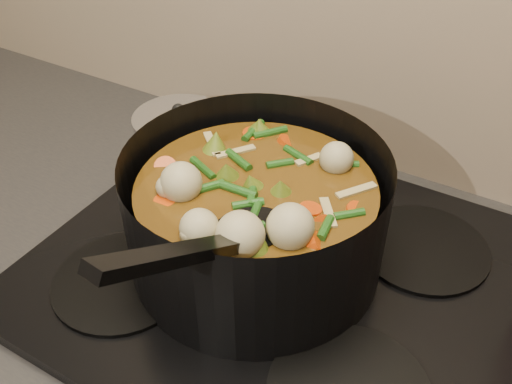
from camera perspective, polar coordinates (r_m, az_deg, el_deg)
The scene contains 3 objects.
stovetop at distance 0.78m, azimuth 2.12°, elevation -7.79°, with size 0.62×0.54×0.03m.
stockpot at distance 0.73m, azimuth -0.01°, elevation -2.47°, with size 0.41×0.49×0.24m.
saucepan at distance 0.93m, azimuth -7.46°, elevation 4.92°, with size 0.15×0.15×0.12m.
Camera 1 is at (0.25, 1.45, 1.48)m, focal length 40.00 mm.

